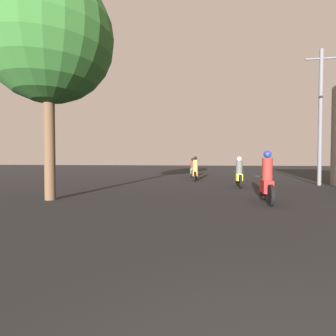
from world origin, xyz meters
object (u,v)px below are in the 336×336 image
at_px(street_tree, 48,38).
at_px(motorcycle_red, 267,182).
at_px(motorcycle_yellow, 239,175).
at_px(utility_pole_far, 320,115).
at_px(motorcycle_green, 193,169).
at_px(motorcycle_orange, 195,171).

bearing_deg(street_tree, motorcycle_red, 4.51).
bearing_deg(motorcycle_yellow, street_tree, -141.72).
bearing_deg(utility_pole_far, motorcycle_yellow, -160.11).
xyz_separation_m(motorcycle_red, street_tree, (-7.20, -0.57, 4.81)).
bearing_deg(motorcycle_green, motorcycle_yellow, -66.83).
bearing_deg(utility_pole_far, motorcycle_green, 142.75).
relative_size(motorcycle_yellow, street_tree, 0.26).
distance_m(motorcycle_yellow, motorcycle_green, 7.55).
distance_m(motorcycle_red, motorcycle_green, 12.25).
bearing_deg(motorcycle_yellow, motorcycle_green, 111.93).
distance_m(motorcycle_orange, street_tree, 11.12).
bearing_deg(utility_pole_far, motorcycle_red, -121.84).
distance_m(motorcycle_yellow, utility_pole_far, 5.58).
bearing_deg(motorcycle_orange, utility_pole_far, -18.57).
height_order(motorcycle_red, utility_pole_far, utility_pole_far).
relative_size(motorcycle_yellow, utility_pole_far, 0.27).
distance_m(motorcycle_orange, utility_pole_far, 7.70).
bearing_deg(motorcycle_yellow, utility_pole_far, 19.92).
xyz_separation_m(motorcycle_green, utility_pole_far, (7.15, -5.44, 3.17)).
bearing_deg(motorcycle_orange, street_tree, -118.26).
distance_m(motorcycle_yellow, street_tree, 9.97).
bearing_deg(motorcycle_yellow, motorcycle_red, -85.63).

